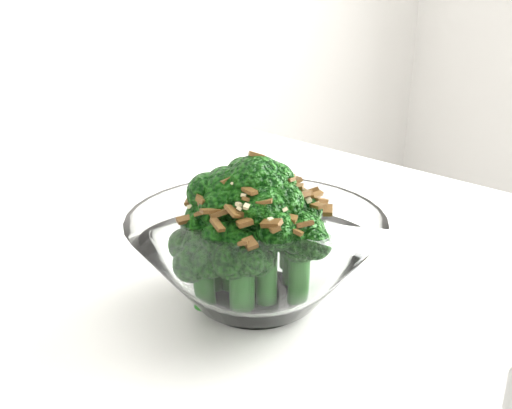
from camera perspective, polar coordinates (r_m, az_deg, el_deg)
name	(u,v)px	position (r m, az deg, el deg)	size (l,w,h in m)	color
broccoli_dish	(255,248)	(0.48, -0.07, -4.35)	(0.21, 0.21, 0.14)	white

